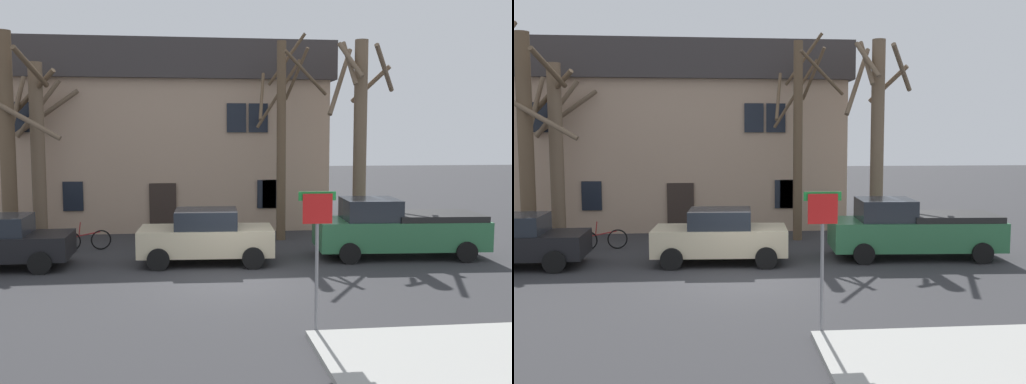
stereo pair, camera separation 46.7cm
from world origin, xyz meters
TOP-DOWN VIEW (x-y plane):
  - ground_plane at (0.00, 0.00)m, footprint 120.00×120.00m
  - building_main at (-2.57, 11.89)m, footprint 15.06×7.78m
  - tree_bare_near at (-7.69, 5.83)m, footprint 2.95×3.04m
  - tree_bare_mid at (-6.95, 6.77)m, footprint 2.89×2.97m
  - tree_bare_far at (2.33, 6.27)m, footprint 2.71×2.81m
  - tree_bare_end at (5.39, 6.19)m, footprint 2.77×2.76m
  - car_beige_sedan at (-0.73, 2.40)m, footprint 4.30×2.24m
  - pickup_truck_green at (5.68, 2.64)m, footprint 5.68×2.52m
  - street_sign_pole at (1.28, -4.51)m, footprint 0.76×0.07m
  - bicycle_leaning at (-4.92, 4.89)m, footprint 1.71×0.47m

SIDE VIEW (x-z plane):
  - ground_plane at x=0.00m, z-range 0.00..0.00m
  - bicycle_leaning at x=-4.92m, z-range -0.15..0.88m
  - car_beige_sedan at x=-0.73m, z-range 0.00..1.73m
  - pickup_truck_green at x=5.68m, z-range -0.03..1.94m
  - street_sign_pole at x=1.28m, z-range 0.58..3.53m
  - tree_bare_mid at x=-6.95m, z-range 0.27..7.06m
  - building_main at x=-2.57m, z-range 0.07..8.09m
  - tree_bare_near at x=-7.69m, z-range -0.01..8.32m
  - tree_bare_far at x=2.33m, z-range 0.21..8.26m
  - tree_bare_end at x=5.39m, z-range 0.40..8.14m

